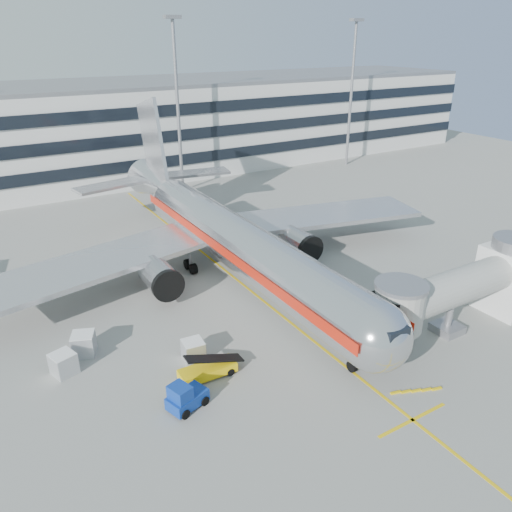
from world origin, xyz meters
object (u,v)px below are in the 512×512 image
cargo_container_left (64,364)px  cargo_container_right (84,344)px  cargo_container_front (193,350)px  ramp_worker (191,355)px  main_jet (227,235)px  baggage_tug (185,397)px  belt_loader (208,370)px

cargo_container_left → cargo_container_right: (1.89, 1.76, 0.05)m
cargo_container_front → ramp_worker: size_ratio=1.04×
main_jet → ramp_worker: size_ratio=31.58×
cargo_container_right → ramp_worker: (6.64, -5.61, -0.10)m
baggage_tug → ramp_worker: 4.88m
baggage_tug → cargo_container_right: 10.76m
cargo_container_left → cargo_container_front: 9.54m
cargo_container_right → cargo_container_front: 8.70m
belt_loader → ramp_worker: (-0.40, 1.98, 0.20)m
baggage_tug → cargo_container_left: bearing=127.3°
cargo_container_right → cargo_container_front: cargo_container_right is taller
main_jet → belt_loader: bearing=-122.8°
ramp_worker → belt_loader: bearing=-117.5°
main_jet → cargo_container_front: (-9.49, -12.25, -3.41)m
cargo_container_left → ramp_worker: cargo_container_left is taller
main_jet → cargo_container_front: 15.87m
main_jet → belt_loader: main_jet is taller
main_jet → cargo_container_left: bearing=-154.2°
main_jet → baggage_tug: size_ratio=16.78×
baggage_tug → cargo_container_left: size_ratio=1.51×
belt_loader → cargo_container_left: (-8.93, 5.82, 0.25)m
belt_loader → cargo_container_left: 10.66m
cargo_container_left → cargo_container_right: cargo_container_right is taller
main_jet → cargo_container_front: bearing=-127.8°
main_jet → baggage_tug: main_jet is taller
cargo_container_right → ramp_worker: size_ratio=1.36×
baggage_tug → ramp_worker: baggage_tug is taller
belt_loader → baggage_tug: size_ratio=1.47×
cargo_container_left → cargo_container_right: bearing=43.0°
belt_loader → cargo_container_right: belt_loader is taller
main_jet → ramp_worker: bearing=-127.8°
cargo_container_front → cargo_container_left: bearing=159.3°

